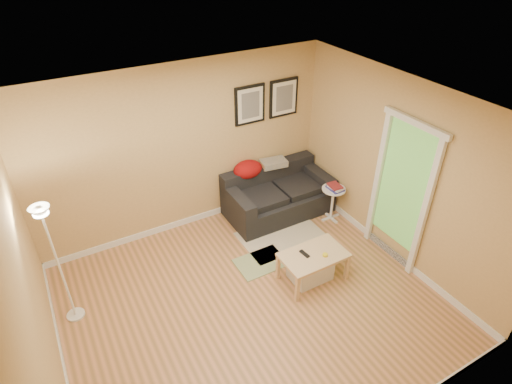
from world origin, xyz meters
TOP-DOWN VIEW (x-y plane):
  - floor at (0.00, 0.00)m, footprint 4.50×4.50m
  - ceiling at (0.00, 0.00)m, footprint 4.50×4.50m
  - wall_back at (0.00, 2.00)m, footprint 4.50×0.00m
  - wall_front at (0.00, -2.00)m, footprint 4.50×0.00m
  - wall_left at (-2.25, 0.00)m, footprint 0.00×4.00m
  - wall_right at (2.25, 0.00)m, footprint 0.00×4.00m
  - baseboard_back at (0.00, 1.99)m, footprint 4.50×0.02m
  - baseboard_left at (-2.24, 0.00)m, footprint 0.02×4.00m
  - baseboard_right at (2.24, 0.00)m, footprint 0.02×4.00m
  - sofa at (1.36, 1.53)m, footprint 1.70×0.90m
  - red_throw at (0.97, 1.86)m, footprint 0.48×0.36m
  - plaid_throw at (1.43, 1.82)m, footprint 0.45×0.32m
  - framed_print_left at (1.08, 1.98)m, footprint 0.50×0.04m
  - framed_print_right at (1.68, 1.98)m, footprint 0.50×0.04m
  - area_rug at (1.06, 0.95)m, footprint 1.25×0.85m
  - green_runner at (0.49, 0.60)m, footprint 0.70×0.50m
  - coffee_table at (0.94, -0.01)m, footprint 0.92×0.62m
  - remote_control at (0.83, 0.05)m, footprint 0.07×0.16m
  - tape_roll at (1.05, -0.11)m, footprint 0.07×0.07m
  - storage_bin at (0.93, 0.01)m, footprint 0.55×0.40m
  - side_table at (2.02, 0.96)m, footprint 0.38×0.38m
  - book_stack at (2.03, 0.94)m, footprint 0.25×0.29m
  - floor_lamp at (-2.00, 0.91)m, footprint 0.22×0.22m
  - doorway at (2.20, -0.15)m, footprint 0.12×1.01m

SIDE VIEW (x-z plane):
  - floor at x=0.00m, z-range 0.00..0.00m
  - area_rug at x=1.06m, z-range 0.00..0.01m
  - green_runner at x=0.49m, z-range 0.00..0.01m
  - baseboard_back at x=0.00m, z-range 0.00..0.10m
  - baseboard_left at x=-2.24m, z-range 0.00..0.10m
  - baseboard_right at x=2.24m, z-range 0.00..0.10m
  - storage_bin at x=0.93m, z-range 0.00..0.34m
  - coffee_table at x=0.94m, z-range 0.00..0.44m
  - side_table at x=2.02m, z-range 0.00..0.58m
  - sofa at x=1.36m, z-range 0.00..0.75m
  - remote_control at x=0.83m, z-range 0.44..0.46m
  - tape_roll at x=1.05m, z-range 0.44..0.47m
  - book_stack at x=2.03m, z-range 0.58..0.66m
  - red_throw at x=0.97m, z-range 0.63..0.91m
  - plaid_throw at x=1.43m, z-range 0.73..0.83m
  - floor_lamp at x=-2.00m, z-range -0.04..1.62m
  - doorway at x=2.20m, z-range -0.04..2.09m
  - wall_back at x=0.00m, z-range -0.95..3.55m
  - wall_front at x=0.00m, z-range -0.95..3.55m
  - wall_left at x=-2.25m, z-range -0.70..3.30m
  - wall_right at x=2.25m, z-range -0.70..3.30m
  - framed_print_left at x=1.08m, z-range 1.50..2.10m
  - framed_print_right at x=1.68m, z-range 1.50..2.10m
  - ceiling at x=0.00m, z-range 2.60..2.60m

